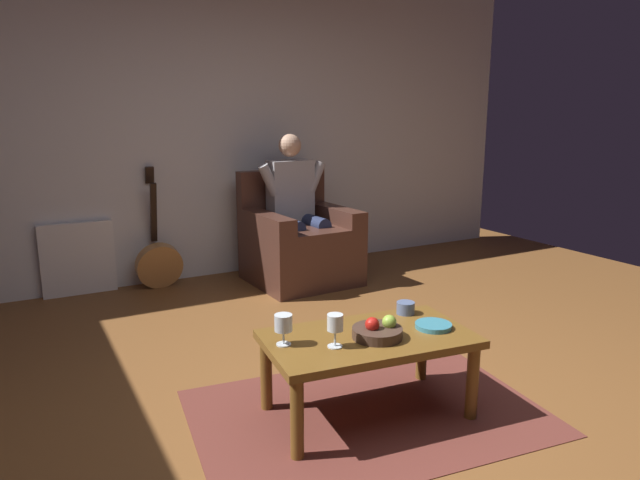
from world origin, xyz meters
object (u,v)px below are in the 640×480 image
at_px(coffee_table, 368,347).
at_px(guitar, 159,261).
at_px(person_seated, 296,203).
at_px(armchair, 299,244).
at_px(wine_glass_near, 283,325).
at_px(decorative_dish, 433,326).
at_px(candle_jar, 406,308).
at_px(fruit_bowl, 378,331).
at_px(wine_glass_far, 335,325).

height_order(coffee_table, guitar, guitar).
xyz_separation_m(person_seated, guitar, (1.14, -0.35, -0.47)).
relative_size(armchair, guitar, 0.94).
height_order(armchair, wine_glass_near, armchair).
bearing_deg(coffee_table, decorative_dish, 167.33).
distance_m(guitar, candle_jar, 2.59).
bearing_deg(armchair, person_seated, -90.00).
distance_m(fruit_bowl, decorative_dish, 0.32).
distance_m(wine_glass_near, wine_glass_far, 0.24).
height_order(coffee_table, wine_glass_far, wine_glass_far).
bearing_deg(decorative_dish, coffee_table, -12.67).
relative_size(coffee_table, wine_glass_near, 7.19).
bearing_deg(wine_glass_near, person_seated, -117.73).
xyz_separation_m(armchair, fruit_bowl, (0.72, 2.29, 0.12)).
bearing_deg(person_seated, armchair, 90.00).
bearing_deg(decorative_dish, fruit_bowl, -5.21).
relative_size(wine_glass_far, fruit_bowl, 0.65).
bearing_deg(wine_glass_near, fruit_bowl, 162.46).
xyz_separation_m(person_seated, candle_jar, (0.40, 2.12, -0.25)).
distance_m(armchair, guitar, 1.21).
distance_m(coffee_table, decorative_dish, 0.35).
relative_size(guitar, wine_glass_far, 6.52).
height_order(coffee_table, fruit_bowl, fruit_bowl).
height_order(armchair, person_seated, person_seated).
bearing_deg(candle_jar, wine_glass_far, 20.28).
bearing_deg(wine_glass_far, decorative_dish, 176.86).
bearing_deg(wine_glass_far, person_seated, -112.30).
height_order(guitar, candle_jar, guitar).
xyz_separation_m(wine_glass_near, candle_jar, (-0.76, -0.07, -0.07)).
relative_size(fruit_bowl, candle_jar, 2.50).
xyz_separation_m(armchair, person_seated, (0.00, -0.04, 0.36)).
distance_m(guitar, decorative_dish, 2.82).
bearing_deg(wine_glass_far, wine_glass_near, -34.53).
distance_m(wine_glass_near, decorative_dish, 0.78).
bearing_deg(fruit_bowl, person_seated, -107.12).
bearing_deg(armchair, coffee_table, 69.32).
xyz_separation_m(decorative_dish, candle_jar, (-0.00, -0.24, 0.02)).
bearing_deg(decorative_dish, guitar, -74.75).
bearing_deg(person_seated, candle_jar, 77.05).
bearing_deg(wine_glass_far, guitar, -86.06).
xyz_separation_m(coffee_table, fruit_bowl, (-0.02, 0.05, 0.09)).
xyz_separation_m(person_seated, wine_glass_near, (1.15, 2.19, -0.18)).
xyz_separation_m(person_seated, coffee_table, (0.74, 2.28, -0.34)).
bearing_deg(guitar, fruit_bowl, 98.95).
bearing_deg(candle_jar, fruit_bowl, 32.92).
bearing_deg(guitar, person_seated, 162.96).
height_order(coffee_table, wine_glass_near, wine_glass_near).
bearing_deg(coffee_table, candle_jar, -154.93).
bearing_deg(person_seated, wine_glass_far, 65.33).
height_order(armchair, coffee_table, armchair).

